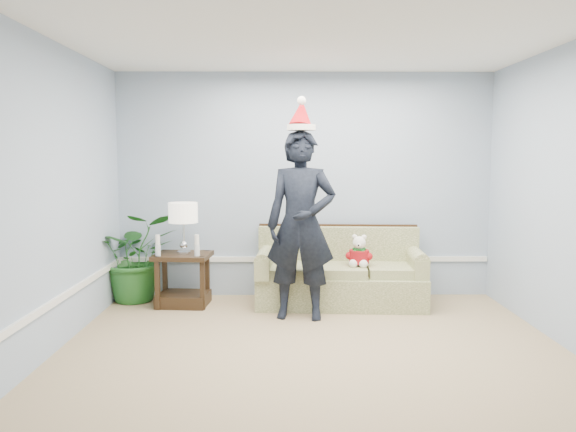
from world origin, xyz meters
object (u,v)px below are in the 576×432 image
Objects in this scene: side_table at (183,285)px; table_lamp at (183,215)px; houseplant at (137,256)px; teddy_bear at (359,255)px; man at (301,225)px; sofa at (340,277)px.

table_lamp is at bearing -40.85° from side_table.
houseplant is 2.60m from teddy_bear.
teddy_bear is (2.58, -0.30, 0.07)m from houseplant.
man reaches higher than side_table.
side_table is at bearing 139.15° from table_lamp.
teddy_bear reaches higher than side_table.
side_table is 2.04m from teddy_bear.
teddy_bear is (0.67, 0.43, -0.39)m from man.
houseplant is at bearing 179.61° from sofa.
teddy_bear is (0.20, -0.14, 0.28)m from sofa.
man is at bearing -134.89° from teddy_bear.
man reaches higher than table_lamp.
side_table is 0.69m from houseplant.
houseplant is at bearing 166.36° from man.
man reaches higher than teddy_bear.
man is (1.31, -0.50, -0.06)m from table_lamp.
table_lamp is 0.30× the size of man.
houseplant reaches higher than teddy_bear.
teddy_bear is at bearing 40.30° from man.
houseplant is at bearing 158.79° from side_table.
sofa is 0.98× the size of man.
table_lamp reaches higher than houseplant.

